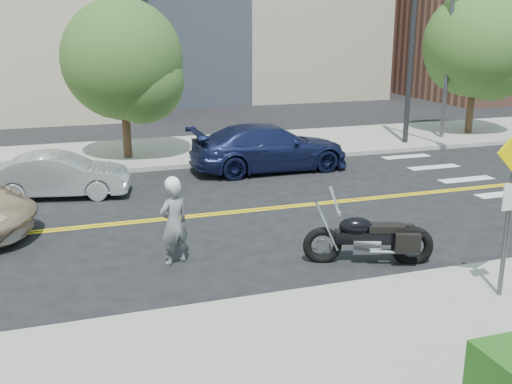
{
  "coord_description": "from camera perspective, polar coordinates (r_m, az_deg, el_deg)",
  "views": [
    {
      "loc": [
        -2.7,
        -13.87,
        4.63
      ],
      "look_at": [
        1.11,
        -2.41,
        1.2
      ],
      "focal_mm": 42.0,
      "sensor_mm": 36.0,
      "label": 1
    }
  ],
  "objects": [
    {
      "name": "sidewalk_near",
      "position": [
        8.28,
        4.01,
        -17.55
      ],
      "size": [
        60.0,
        5.0,
        0.15
      ],
      "primitive_type": "cube",
      "color": "#9E9B91",
      "rests_on": "ground_plane"
    },
    {
      "name": "building_right",
      "position": [
        44.41,
        22.87,
        16.44
      ],
      "size": [
        14.0,
        12.0,
        12.0
      ],
      "primitive_type": "cube",
      "color": "#8C5947",
      "rests_on": "ground_plane"
    },
    {
      "name": "traffic_light",
      "position": [
        22.81,
        16.04,
        15.37
      ],
      "size": [
        0.28,
        4.5,
        7.0
      ],
      "color": "black",
      "rests_on": "sidewalk_far"
    },
    {
      "name": "tree_far_b",
      "position": [
        26.53,
        20.26,
        13.06
      ],
      "size": [
        4.28,
        4.28,
        5.92
      ],
      "rotation": [
        0.0,
        0.0,
        0.01
      ],
      "color": "#382619",
      "rests_on": "ground"
    },
    {
      "name": "motorcycle",
      "position": [
        12.01,
        10.77,
        -3.25
      ],
      "size": [
        2.59,
        1.55,
        1.51
      ],
      "primitive_type": null,
      "rotation": [
        0.0,
        0.0,
        -0.35
      ],
      "color": "black",
      "rests_on": "ground"
    },
    {
      "name": "sidewalk_far",
      "position": [
        22.02,
        -10.96,
        3.62
      ],
      "size": [
        60.0,
        5.0,
        0.15
      ],
      "primitive_type": "cube",
      "color": "#9E9B91",
      "rests_on": "ground_plane"
    },
    {
      "name": "lamp_post",
      "position": [
        25.12,
        17.99,
        14.02
      ],
      "size": [
        0.16,
        0.16,
        8.0
      ],
      "primitive_type": "cylinder",
      "color": "#4C4C51",
      "rests_on": "sidewalk_far"
    },
    {
      "name": "pedestrian_sign",
      "position": [
        10.58,
        23.19,
        -0.08
      ],
      "size": [
        0.78,
        0.08,
        3.0
      ],
      "color": "#4C4C51",
      "rests_on": "sidewalk_near"
    },
    {
      "name": "ground_plane",
      "position": [
        14.87,
        -7.0,
        -2.41
      ],
      "size": [
        120.0,
        120.0,
        0.0
      ],
      "primitive_type": "plane",
      "color": "black",
      "rests_on": "ground"
    },
    {
      "name": "motorcyclist",
      "position": [
        11.83,
        -7.83,
        -2.73
      ],
      "size": [
        0.72,
        0.6,
        1.79
      ],
      "rotation": [
        0.0,
        0.0,
        3.51
      ],
      "color": "#A7A7AC",
      "rests_on": "ground"
    },
    {
      "name": "parked_car_blue",
      "position": [
        19.32,
        1.3,
        4.25
      ],
      "size": [
        5.16,
        2.14,
        1.49
      ],
      "primitive_type": "imported",
      "rotation": [
        0.0,
        0.0,
        1.58
      ],
      "color": "#181F49",
      "rests_on": "ground"
    },
    {
      "name": "parked_car_silver",
      "position": [
        17.22,
        -18.17,
        1.54
      ],
      "size": [
        3.87,
        1.98,
        1.21
      ],
      "primitive_type": "imported",
      "rotation": [
        0.0,
        0.0,
        1.38
      ],
      "color": "#B8BCC0",
      "rests_on": "ground"
    },
    {
      "name": "tree_far_a",
      "position": [
        20.69,
        -12.61,
        12.21
      ],
      "size": [
        3.99,
        3.99,
        5.45
      ],
      "rotation": [
        0.0,
        0.0,
        -0.23
      ],
      "color": "#382619",
      "rests_on": "ground"
    }
  ]
}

